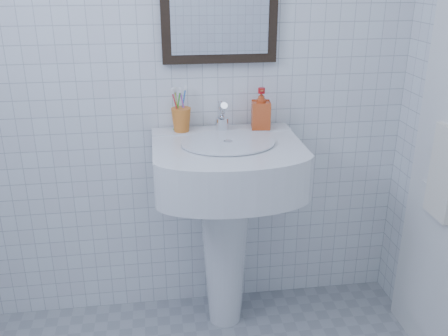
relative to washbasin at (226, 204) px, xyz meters
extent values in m
cube|color=silver|center=(-0.21, 0.21, 0.61)|extent=(2.20, 0.02, 2.50)
cone|color=silver|center=(0.00, 0.03, -0.25)|extent=(0.25, 0.25, 0.78)
cube|color=silver|center=(0.00, -0.03, 0.21)|extent=(0.62, 0.45, 0.19)
cube|color=silver|center=(0.00, 0.14, 0.29)|extent=(0.62, 0.11, 0.03)
cylinder|color=silver|center=(0.00, -0.06, 0.31)|extent=(0.39, 0.39, 0.01)
cylinder|color=silver|center=(0.00, 0.12, 0.34)|extent=(0.06, 0.06, 0.06)
cylinder|color=silver|center=(0.00, 0.10, 0.41)|extent=(0.03, 0.11, 0.09)
cylinder|color=silver|center=(0.00, 0.14, 0.38)|extent=(0.04, 0.06, 0.11)
imported|color=red|center=(0.18, 0.13, 0.40)|extent=(0.09, 0.09, 0.18)
cube|color=white|center=(0.83, -0.31, 0.23)|extent=(0.03, 0.16, 0.38)
camera|label=1|loc=(-0.29, -2.00, 0.98)|focal=40.00mm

